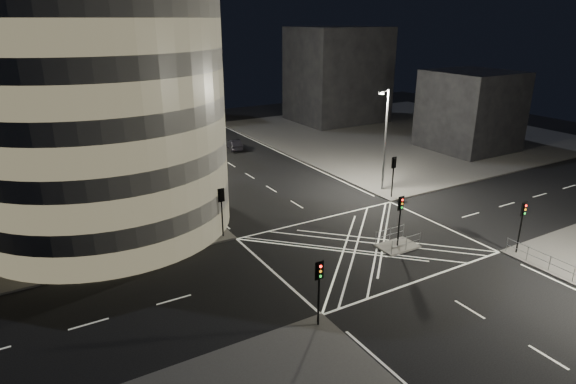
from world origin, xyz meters
TOP-DOWN VIEW (x-y plane):
  - ground at (0.00, 0.00)m, footprint 120.00×120.00m
  - sidewalk_far_right at (29.00, 27.00)m, footprint 42.00×42.00m
  - central_island at (2.00, -1.50)m, footprint 3.00×2.00m
  - office_tower_curved at (-20.74, 18.74)m, footprint 30.00×29.00m
  - building_right_far at (26.00, 40.00)m, footprint 14.00×12.00m
  - building_right_near at (30.00, 16.00)m, footprint 10.00×10.00m
  - building_far_end at (-4.00, 58.00)m, footprint 18.00×8.00m
  - tree_a at (-10.50, 9.00)m, footprint 3.92×3.92m
  - tree_b at (-10.50, 15.00)m, footprint 5.18×5.18m
  - tree_c at (-10.50, 21.00)m, footprint 4.57×4.57m
  - tree_d at (-10.50, 27.00)m, footprint 5.60×5.60m
  - tree_e at (-10.50, 33.00)m, footprint 3.92×3.92m
  - traffic_signal_fl at (-8.80, 6.80)m, footprint 0.55×0.22m
  - traffic_signal_nl at (-8.80, -6.80)m, footprint 0.55×0.22m
  - traffic_signal_fr at (8.80, 6.80)m, footprint 0.55×0.22m
  - traffic_signal_nr at (8.80, -6.80)m, footprint 0.55×0.22m
  - traffic_signal_island at (2.00, -1.50)m, footprint 0.55×0.22m
  - street_lamp_left_near at (-9.44, 12.00)m, footprint 1.25×0.25m
  - street_lamp_left_far at (-9.44, 30.00)m, footprint 1.25×0.25m
  - street_lamp_right_far at (9.44, 9.00)m, footprint 1.25×0.25m
  - railing_island_south at (2.00, -2.40)m, footprint 2.80×0.06m
  - railing_island_north at (2.00, -0.60)m, footprint 2.80×0.06m
  - sedan at (3.23, 31.27)m, footprint 2.16×4.29m

SIDE VIEW (x-z plane):
  - ground at x=0.00m, z-range 0.00..0.00m
  - sidewalk_far_right at x=29.00m, z-range 0.00..0.15m
  - central_island at x=2.00m, z-range 0.00..0.15m
  - sedan at x=3.23m, z-range 0.00..1.35m
  - railing_island_south at x=2.00m, z-range 0.15..1.25m
  - railing_island_north at x=2.00m, z-range 0.15..1.25m
  - traffic_signal_fl at x=-8.80m, z-range 0.91..4.91m
  - traffic_signal_nl at x=-8.80m, z-range 0.91..4.91m
  - traffic_signal_fr at x=8.80m, z-range 0.91..4.91m
  - traffic_signal_nr at x=8.80m, z-range 0.91..4.91m
  - traffic_signal_island at x=2.00m, z-range 0.91..4.91m
  - tree_e at x=-10.50m, z-range 1.31..8.17m
  - tree_a at x=-10.50m, z-range 1.34..8.26m
  - tree_c at x=-10.50m, z-range 1.18..8.52m
  - building_right_near at x=30.00m, z-range 0.15..10.15m
  - tree_d at x=-10.50m, z-range 1.18..9.69m
  - tree_b at x=-10.50m, z-range 1.33..9.66m
  - street_lamp_left_near at x=-9.44m, z-range 0.54..10.54m
  - street_lamp_left_far at x=-9.44m, z-range 0.54..10.54m
  - street_lamp_right_far at x=9.44m, z-range 0.54..10.54m
  - building_right_far at x=26.00m, z-range 0.15..15.15m
  - building_far_end at x=-4.00m, z-range 0.00..18.00m
  - office_tower_curved at x=-20.74m, z-range -0.95..26.25m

